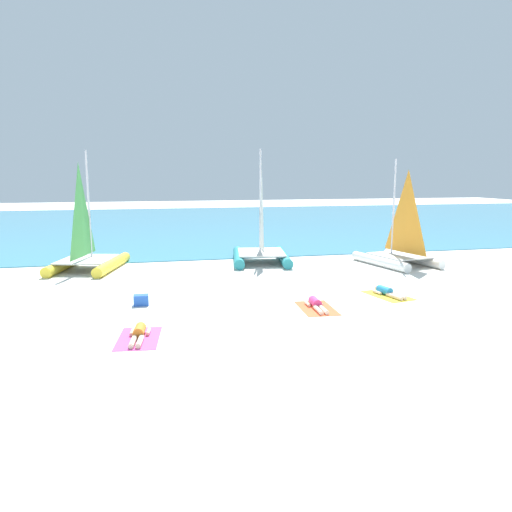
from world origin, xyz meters
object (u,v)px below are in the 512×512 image
sailboat_teal (261,246)px  towel_left (139,338)px  sunbather_left (139,333)px  towel_middle (317,308)px  sunbather_right (387,292)px  towel_right (388,296)px  sunbather_middle (316,304)px  cooler_box (141,300)px  sailboat_white (399,249)px  sailboat_yellow (87,252)px

sailboat_teal → towel_left: size_ratio=2.98×
towel_left → sunbather_left: (0.01, 0.07, 0.13)m
towel_middle → sunbather_right: sunbather_right is taller
sailboat_teal → towel_right: sailboat_teal is taller
towel_left → sunbather_left: size_ratio=1.21×
sunbather_middle → cooler_box: bearing=167.4°
sailboat_teal → sailboat_white: sailboat_teal is taller
sailboat_yellow → towel_right: 13.64m
towel_middle → towel_right: same height
sailboat_white → towel_middle: size_ratio=2.71×
sailboat_white → sunbather_right: sailboat_white is taller
towel_left → sunbather_right: sunbather_right is taller
sunbather_middle → sailboat_white: bearing=48.1°
sunbather_middle → sunbather_right: 3.30m
sunbather_right → sailboat_teal: bearing=99.8°
sailboat_yellow → sunbather_right: (11.25, -7.58, -0.69)m
sailboat_yellow → sailboat_teal: size_ratio=0.97×
sunbather_left → towel_left: bearing=-90.0°
sailboat_teal → sunbather_right: bearing=-59.5°
sailboat_teal → towel_left: sailboat_teal is taller
sailboat_white → towel_right: size_ratio=2.71×
sailboat_teal → sunbather_right: size_ratio=3.62×
sailboat_white → towel_right: 6.58m
towel_middle → cooler_box: (-5.68, 1.73, 0.17)m
sunbather_left → sunbather_right: same height
sailboat_yellow → sunbather_right: sailboat_yellow is taller
sailboat_white → sailboat_yellow: bearing=160.4°
towel_left → towel_middle: same height
sailboat_teal → towel_right: size_ratio=2.98×
sunbather_middle → towel_middle: bearing=-90.0°
sunbather_middle → sailboat_teal: bearing=92.3°
cooler_box → towel_right: bearing=-4.5°
sailboat_yellow → sunbather_middle: (8.12, -8.61, -0.69)m
sailboat_white → towel_middle: sailboat_white is taller
sunbather_right → towel_right: bearing=-90.0°
sunbather_middle → sunbather_left: bearing=-159.4°
sailboat_teal → towel_right: bearing=-59.5°
towel_right → sunbather_right: 0.14m
sailboat_white → sunbather_left: (-12.37, -8.23, -0.64)m
towel_middle → sunbather_middle: sunbather_middle is taller
towel_right → cooler_box: (-8.83, 0.70, 0.17)m
sunbather_left → sunbather_middle: (5.74, 1.74, 0.00)m
sunbather_middle → towel_right: 3.29m
sailboat_white → sunbather_middle: bearing=-147.1°
towel_middle → towel_right: (3.15, 1.03, 0.00)m
sailboat_white → sunbather_left: sailboat_white is taller
sunbather_left → cooler_box: (0.05, 3.40, 0.05)m
sunbather_left → sunbather_right: 9.29m
sunbather_left → sunbather_right: bearing=24.1°
sailboat_yellow → sunbather_left: bearing=-62.6°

